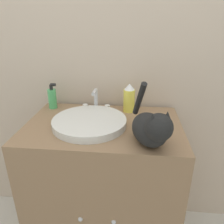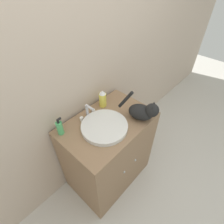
# 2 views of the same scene
# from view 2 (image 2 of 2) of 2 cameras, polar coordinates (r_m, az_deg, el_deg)

# --- Properties ---
(ground_plane) EXTENTS (8.00, 8.00, 0.00)m
(ground_plane) POSITION_cam_2_polar(r_m,az_deg,el_deg) (2.15, 4.85, -23.66)
(ground_plane) COLOR beige
(wall_back) EXTENTS (6.00, 0.05, 2.50)m
(wall_back) POSITION_cam_2_polar(r_m,az_deg,el_deg) (1.48, -10.78, 12.84)
(wall_back) COLOR #C6B29E
(wall_back) RESTS_ON ground_plane
(vanity_cabinet) EXTENTS (0.83, 0.56, 0.88)m
(vanity_cabinet) POSITION_cam_2_polar(r_m,az_deg,el_deg) (1.85, -1.11, -12.92)
(vanity_cabinet) COLOR #8C6B4C
(vanity_cabinet) RESTS_ON ground_plane
(sink_basin) EXTENTS (0.39, 0.39, 0.04)m
(sink_basin) POSITION_cam_2_polar(r_m,az_deg,el_deg) (1.45, -2.48, -4.75)
(sink_basin) COLOR silver
(sink_basin) RESTS_ON vanity_cabinet
(faucet) EXTENTS (0.17, 0.10, 0.14)m
(faucet) POSITION_cam_2_polar(r_m,az_deg,el_deg) (1.53, -7.92, 0.06)
(faucet) COLOR silver
(faucet) RESTS_ON vanity_cabinet
(cat) EXTENTS (0.21, 0.36, 0.26)m
(cat) POSITION_cam_2_polar(r_m,az_deg,el_deg) (1.50, 10.18, 0.25)
(cat) COLOR black
(cat) RESTS_ON vanity_cabinet
(soap_bottle) EXTENTS (0.05, 0.05, 0.16)m
(soap_bottle) POSITION_cam_2_polar(r_m,az_deg,el_deg) (1.43, -16.68, -4.90)
(soap_bottle) COLOR #4CB266
(soap_bottle) RESTS_ON vanity_cabinet
(spray_bottle) EXTENTS (0.07, 0.07, 0.17)m
(spray_bottle) POSITION_cam_2_polar(r_m,az_deg,el_deg) (1.62, -3.08, 4.39)
(spray_bottle) COLOR #EADB4C
(spray_bottle) RESTS_ON vanity_cabinet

